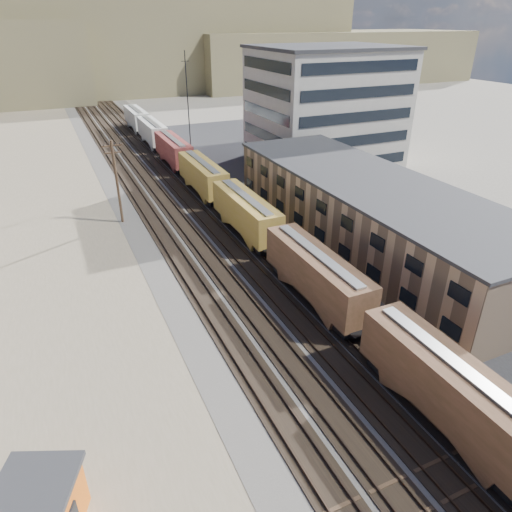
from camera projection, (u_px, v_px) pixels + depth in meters
name	position (u px, v px, depth m)	size (l,w,h in m)	color
ground	(417.00, 472.00, 25.05)	(300.00, 300.00, 0.00)	#6B6356
ballast_bed	(173.00, 192.00, 65.37)	(18.00, 200.00, 0.06)	#4C4742
dirt_yard	(20.00, 246.00, 49.95)	(24.00, 180.00, 0.03)	#7B6D55
asphalt_lot	(362.00, 204.00, 61.37)	(26.00, 120.00, 0.04)	#232326
rail_tracks	(169.00, 192.00, 65.13)	(11.40, 200.00, 0.24)	black
freight_train	(222.00, 192.00, 57.42)	(3.00, 119.74, 4.46)	black
warehouse	(368.00, 212.00, 49.04)	(12.40, 40.40, 7.25)	tan
office_tower	(325.00, 106.00, 75.39)	(22.60, 18.60, 18.45)	#9E998E
utility_pole_north	(117.00, 181.00, 53.35)	(2.20, 0.32, 10.00)	#382619
radio_mast	(188.00, 112.00, 71.44)	(1.20, 0.16, 18.00)	black
hills_north	(77.00, 45.00, 154.06)	(265.00, 80.00, 32.00)	brown
parked_car_blue	(324.00, 177.00, 68.78)	(2.86, 6.20, 1.72)	navy
parked_car_far	(347.00, 157.00, 79.35)	(1.75, 4.35, 1.48)	silver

